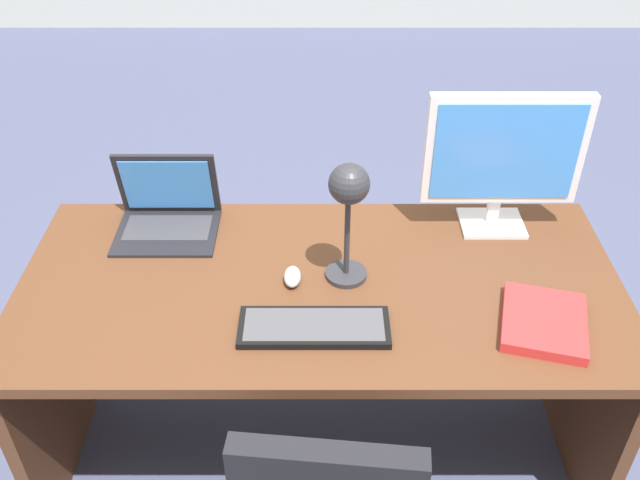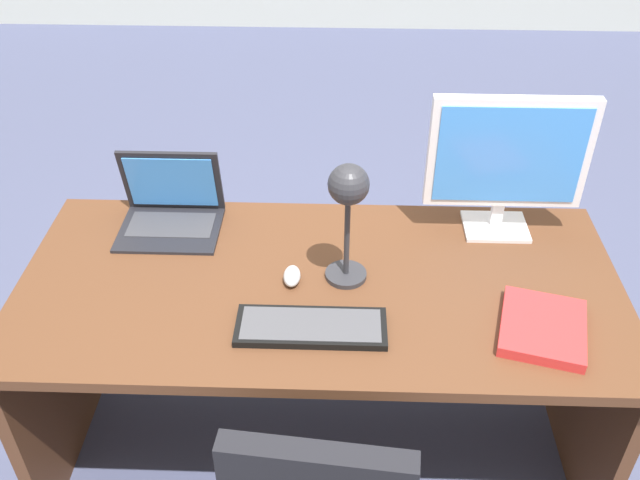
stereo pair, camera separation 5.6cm
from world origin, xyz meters
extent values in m
plane|color=#474C6B|center=(0.00, 1.50, 0.00)|extent=(12.00, 12.00, 0.00)
cube|color=#56331E|center=(0.00, 0.00, 0.72)|extent=(1.74, 0.81, 0.03)
cube|color=#56331E|center=(-0.85, 0.00, 0.35)|extent=(0.04, 0.71, 0.70)
cube|color=#56331E|center=(0.85, 0.00, 0.35)|extent=(0.04, 0.71, 0.70)
cube|color=#56331E|center=(0.00, 0.30, 0.39)|extent=(1.53, 0.02, 0.49)
cube|color=silver|center=(0.55, 0.28, 0.74)|extent=(0.20, 0.16, 0.01)
cube|color=silver|center=(0.55, 0.29, 0.79)|extent=(0.04, 0.02, 0.09)
cube|color=silver|center=(0.55, 0.28, 1.01)|extent=(0.48, 0.04, 0.35)
cube|color=#3F8CEA|center=(0.55, 0.26, 1.01)|extent=(0.43, 0.00, 0.31)
cube|color=black|center=(-0.48, 0.23, 0.74)|extent=(0.31, 0.25, 0.01)
cube|color=#38383D|center=(-0.48, 0.25, 0.75)|extent=(0.27, 0.14, 0.00)
cube|color=black|center=(-0.48, 0.33, 0.86)|extent=(0.31, 0.06, 0.23)
cube|color=#3F8CEA|center=(-0.48, 0.32, 0.86)|extent=(0.28, 0.04, 0.19)
cube|color=black|center=(-0.02, -0.20, 0.74)|extent=(0.40, 0.15, 0.02)
cube|color=#47474C|center=(-0.02, -0.20, 0.76)|extent=(0.37, 0.12, 0.00)
ellipsoid|color=#B7BABF|center=(-0.08, 0.00, 0.75)|extent=(0.05, 0.09, 0.04)
cylinder|color=#2D2D33|center=(0.08, 0.03, 0.74)|extent=(0.12, 0.12, 0.01)
cylinder|color=#2D2D33|center=(0.08, 0.03, 0.89)|extent=(0.02, 0.02, 0.28)
sphere|color=#2D2D33|center=(0.08, 0.00, 1.07)|extent=(0.11, 0.11, 0.11)
cube|color=red|center=(0.59, -0.18, 0.75)|extent=(0.27, 0.30, 0.03)
camera|label=1|loc=(0.00, -1.52, 2.02)|focal=38.89mm
camera|label=2|loc=(0.05, -1.52, 2.02)|focal=38.89mm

